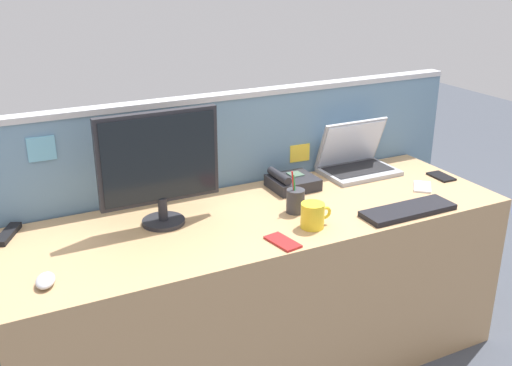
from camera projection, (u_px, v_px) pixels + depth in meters
ground_plane at (261, 362)px, 2.66m from camera, size 10.00×10.00×0.00m
desk at (261, 292)px, 2.53m from camera, size 2.06×0.68×0.72m
cubicle_divider at (224, 214)px, 2.77m from camera, size 2.42×0.08×1.14m
desktop_monitor at (159, 163)px, 2.24m from camera, size 0.47×0.17×0.44m
laptop at (355, 159)px, 2.85m from camera, size 0.35×0.24×0.25m
desk_phone at (292, 182)px, 2.66m from camera, size 0.20×0.18×0.09m
keyboard_main at (408, 210)px, 2.41m from camera, size 0.40×0.13×0.02m
computer_mouse_right_hand at (45, 280)px, 1.89m from camera, size 0.08×0.11×0.03m
pen_cup at (295, 201)px, 2.41m from camera, size 0.07×0.07×0.18m
cell_phone_white_slab at (422, 187)px, 2.67m from camera, size 0.14×0.15×0.01m
cell_phone_black_slab at (441, 176)px, 2.79m from camera, size 0.08×0.13×0.01m
cell_phone_red_case at (283, 242)px, 2.16m from camera, size 0.09×0.15×0.01m
tv_remote at (8, 234)px, 2.21m from camera, size 0.12×0.17×0.02m
coffee_mug at (313, 215)px, 2.27m from camera, size 0.13×0.09×0.10m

